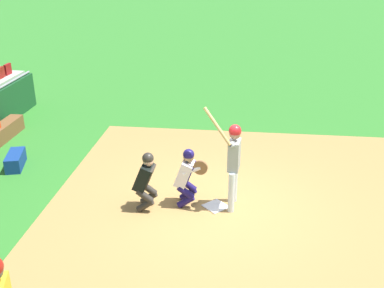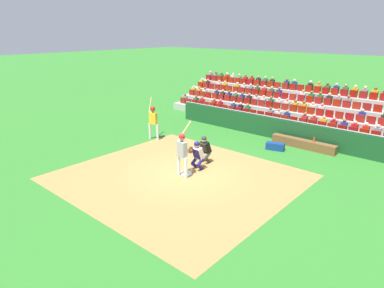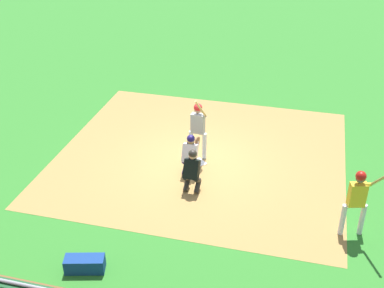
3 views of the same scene
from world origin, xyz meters
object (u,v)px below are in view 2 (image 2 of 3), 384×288
Objects in this scene: batter_at_plate at (182,150)px; on_deck_batter at (153,119)px; dugout_bench at (303,144)px; home_plate_umpire at (205,148)px; water_bottle_on_bench at (314,140)px; catcher_crouching at (197,154)px; equipment_duffel_bag at (275,146)px; home_plate_marker at (187,173)px.

batter_at_plate is 5.29m from on_deck_batter.
home_plate_umpire is at bearing 62.87° from dugout_bench.
water_bottle_on_bench is 0.12× the size of on_deck_batter.
water_bottle_on_bench reaches higher than dugout_bench.
on_deck_batter is (4.56, -1.68, 0.43)m from catcher_crouching.
water_bottle_on_bench is at bearing -116.29° from catcher_crouching.
on_deck_batter is at bearing -20.16° from catcher_crouching.
batter_at_plate is at bearing 91.36° from catcher_crouching.
equipment_duffel_bag is (0.93, 1.19, -0.04)m from dugout_bench.
home_plate_marker is at bearing 85.48° from catcher_crouching.
catcher_crouching is 1.45× the size of equipment_duffel_bag.
equipment_duffel_bag reaches higher than home_plate_marker.
equipment_duffel_bag is at bearing -106.25° from catcher_crouching.
water_bottle_on_bench is at bearing -151.63° from on_deck_batter.
catcher_crouching reaches higher than home_plate_marker.
water_bottle_on_bench is at bearing -122.24° from home_plate_umpire.
batter_at_plate reaches higher than on_deck_batter.
catcher_crouching reaches higher than dugout_bench.
home_plate_marker is 0.34× the size of home_plate_umpire.
equipment_duffel_bag is (-1.31, -4.51, -0.54)m from catcher_crouching.
batter_at_plate is 7.08m from dugout_bench.
batter_at_plate is 1.86m from home_plate_umpire.
on_deck_batter reaches higher than dugout_bench.
home_plate_umpire is 0.39× the size of dugout_bench.
home_plate_umpire is 4.03m from equipment_duffel_bag.
batter_at_plate is 1.05m from catcher_crouching.
batter_at_plate is 7.18m from water_bottle_on_bench.
catcher_crouching is 0.59× the size of on_deck_batter.
catcher_crouching is 6.30m from water_bottle_on_bench.
dugout_bench is (-2.25, -5.70, -0.50)m from catcher_crouching.
water_bottle_on_bench is at bearing -157.56° from equipment_duffel_bag.
on_deck_batter is (6.81, 4.02, 0.93)m from dugout_bench.
catcher_crouching is at bearing -88.64° from batter_at_plate.
home_plate_umpire is (0.20, -1.44, 0.69)m from home_plate_marker.
batter_at_plate is at bearing 102.04° from home_plate_marker.
on_deck_batter reaches higher than water_bottle_on_bench.
equipment_duffel_bag is at bearing -154.28° from on_deck_batter.
water_bottle_on_bench is at bearing -112.75° from batter_at_plate.
water_bottle_on_bench is at bearing -114.38° from home_plate_marker.
home_plate_umpire is 0.58× the size of on_deck_batter.
batter_at_plate reaches higher than equipment_duffel_bag.
dugout_bench is at bearing -143.26° from equipment_duffel_bag.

